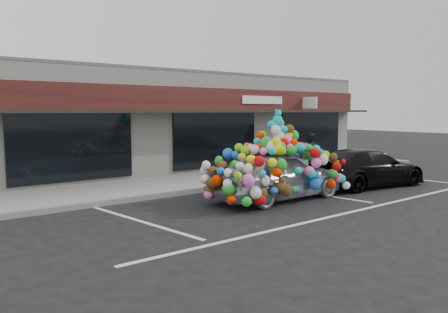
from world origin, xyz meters
TOP-DOWN VIEW (x-y plane):
  - ground at (0.00, 0.00)m, footprint 90.00×90.00m
  - shop_building at (0.00, 8.44)m, footprint 24.00×7.20m
  - sidewalk at (0.00, 4.00)m, footprint 26.00×3.00m
  - kerb at (0.00, 2.50)m, footprint 26.00×0.18m
  - parking_stripe_left at (-3.20, 0.20)m, footprint 0.73×4.37m
  - parking_stripe_mid at (2.80, 0.20)m, footprint 0.73×4.37m
  - parking_stripe_right at (8.20, 0.20)m, footprint 0.73×4.37m
  - lane_line at (2.00, -2.30)m, footprint 14.00×0.12m
  - toy_car at (1.28, 0.12)m, footprint 3.21×4.73m
  - black_sedan at (5.42, -0.20)m, footprint 2.52×4.83m
  - pedestrian_a at (5.79, 4.43)m, footprint 0.81×0.67m
  - pedestrian_b at (6.61, 3.44)m, footprint 0.86×0.73m

SIDE VIEW (x-z plane):
  - ground at x=0.00m, z-range 0.00..0.00m
  - parking_stripe_left at x=-3.20m, z-range 0.00..0.01m
  - parking_stripe_mid at x=2.80m, z-range 0.00..0.01m
  - parking_stripe_right at x=8.20m, z-range 0.00..0.01m
  - lane_line at x=2.00m, z-range 0.00..0.01m
  - sidewalk at x=0.00m, z-range 0.00..0.15m
  - kerb at x=0.00m, z-range -0.01..0.15m
  - black_sedan at x=5.42m, z-range 0.00..1.34m
  - pedestrian_b at x=6.61m, z-range 0.15..1.70m
  - toy_car at x=1.28m, z-range -0.44..2.31m
  - pedestrian_a at x=5.79m, z-range 0.15..2.04m
  - shop_building at x=0.00m, z-range 0.01..4.32m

